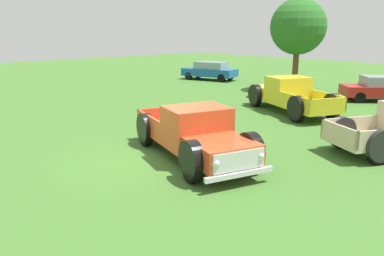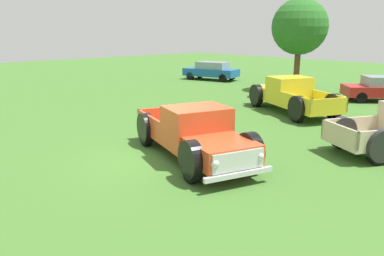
% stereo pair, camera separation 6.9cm
% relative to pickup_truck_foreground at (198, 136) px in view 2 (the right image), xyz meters
% --- Properties ---
extents(ground_plane, '(80.00, 80.00, 0.00)m').
position_rel_pickup_truck_foreground_xyz_m(ground_plane, '(-0.95, -0.59, -0.76)').
color(ground_plane, '#3D6B28').
extents(pickup_truck_foreground, '(5.52, 3.34, 1.59)m').
position_rel_pickup_truck_foreground_xyz_m(pickup_truck_foreground, '(0.00, 0.00, 0.00)').
color(pickup_truck_foreground, '#D14723').
rests_on(pickup_truck_foreground, ground_plane).
extents(pickup_truck_behind_left, '(5.62, 3.90, 1.63)m').
position_rel_pickup_truck_foreground_xyz_m(pickup_truck_behind_left, '(-2.19, 8.01, 0.02)').
color(pickup_truck_behind_left, yellow).
rests_on(pickup_truck_behind_left, ground_plane).
extents(sedan_distant_a, '(4.05, 3.96, 1.34)m').
position_rel_pickup_truck_foreground_xyz_m(sedan_distant_a, '(-0.13, 14.03, -0.05)').
color(sedan_distant_a, '#B21E1E').
rests_on(sedan_distant_a, ground_plane).
extents(sedan_distant_b, '(4.47, 2.79, 1.39)m').
position_rel_pickup_truck_foreground_xyz_m(sedan_distant_b, '(-12.84, 13.84, -0.03)').
color(sedan_distant_b, '#195699').
rests_on(sedan_distant_b, ground_plane).
extents(oak_tree_east, '(3.40, 3.40, 5.64)m').
position_rel_pickup_truck_foreground_xyz_m(oak_tree_east, '(-5.33, 13.74, 3.16)').
color(oak_tree_east, brown).
rests_on(oak_tree_east, ground_plane).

